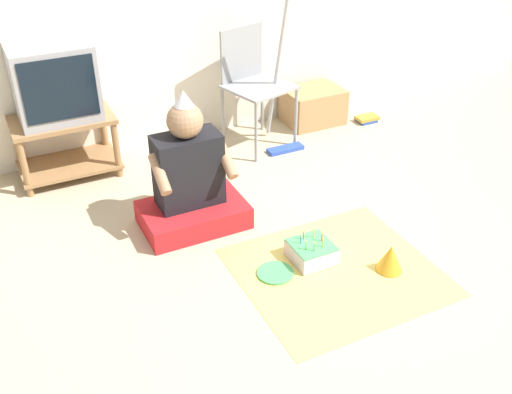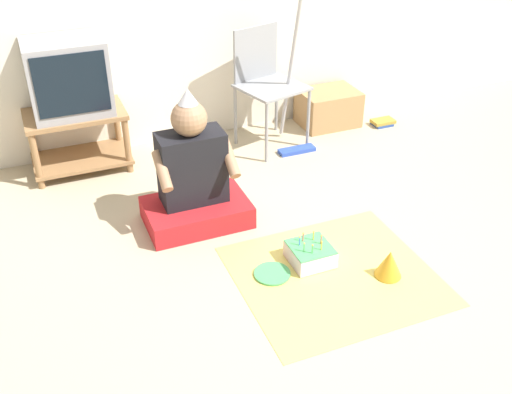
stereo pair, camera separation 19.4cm
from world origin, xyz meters
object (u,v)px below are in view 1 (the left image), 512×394
(book_pile, at_px, (367,119))
(tv, at_px, (54,82))
(cardboard_box_stack, at_px, (313,106))
(paper_plate, at_px, (275,273))
(dust_mop, at_px, (281,102))
(birthday_cake, at_px, (311,251))
(person_seated, at_px, (190,183))
(party_hat_blue, at_px, (390,258))
(folding_chair, at_px, (252,77))

(book_pile, bearing_deg, tv, 175.32)
(cardboard_box_stack, bearing_deg, paper_plate, -126.60)
(book_pile, bearing_deg, dust_mop, -174.43)
(book_pile, relative_size, paper_plate, 0.92)
(book_pile, xyz_separation_m, birthday_cake, (-1.37, -1.40, 0.03))
(cardboard_box_stack, xyz_separation_m, dust_mop, (-0.45, -0.28, 0.22))
(paper_plate, bearing_deg, birthday_cake, 6.18)
(tv, bearing_deg, person_seated, -60.01)
(person_seated, bearing_deg, dust_mop, 34.51)
(dust_mop, distance_m, paper_plate, 1.58)
(person_seated, bearing_deg, cardboard_box_stack, 33.64)
(tv, distance_m, dust_mop, 1.58)
(tv, height_order, paper_plate, tv)
(party_hat_blue, bearing_deg, cardboard_box_stack, 71.49)
(tv, xyz_separation_m, cardboard_box_stack, (1.97, -0.00, -0.54))
(folding_chair, distance_m, person_seated, 1.20)
(folding_chair, xyz_separation_m, party_hat_blue, (-0.02, -1.76, -0.43))
(person_seated, distance_m, paper_plate, 0.76)
(birthday_cake, relative_size, party_hat_blue, 1.46)
(book_pile, relative_size, person_seated, 0.22)
(party_hat_blue, distance_m, paper_plate, 0.63)
(person_seated, bearing_deg, tv, 119.99)
(party_hat_blue, bearing_deg, person_seated, 131.12)
(tv, bearing_deg, party_hat_blue, -54.15)
(dust_mop, bearing_deg, birthday_cake, -111.21)
(tv, height_order, birthday_cake, tv)
(folding_chair, bearing_deg, party_hat_blue, -90.73)
(folding_chair, bearing_deg, birthday_cake, -103.49)
(cardboard_box_stack, distance_m, dust_mop, 0.57)
(tv, relative_size, cardboard_box_stack, 1.12)
(dust_mop, height_order, book_pile, dust_mop)
(birthday_cake, bearing_deg, book_pile, 45.67)
(tv, xyz_separation_m, folding_chair, (1.37, -0.10, -0.16))
(tv, bearing_deg, birthday_cake, -57.62)
(tv, xyz_separation_m, party_hat_blue, (1.35, -1.86, -0.60))
(dust_mop, bearing_deg, cardboard_box_stack, 31.69)
(book_pile, relative_size, birthday_cake, 0.80)
(folding_chair, xyz_separation_m, book_pile, (1.01, -0.10, -0.49))
(birthday_cake, bearing_deg, person_seated, 125.68)
(folding_chair, xyz_separation_m, birthday_cake, (-0.36, -1.49, -0.46))
(cardboard_box_stack, distance_m, paper_plate, 2.02)
(folding_chair, bearing_deg, person_seated, -134.09)
(dust_mop, xyz_separation_m, party_hat_blue, (-0.17, -1.58, -0.28))
(tv, height_order, book_pile, tv)
(folding_chair, relative_size, book_pile, 4.71)
(birthday_cake, bearing_deg, party_hat_blue, -38.81)
(folding_chair, xyz_separation_m, person_seated, (-0.82, -0.85, -0.24))
(dust_mop, distance_m, book_pile, 0.92)
(folding_chair, xyz_separation_m, cardboard_box_stack, (0.60, 0.10, -0.38))
(book_pile, relative_size, party_hat_blue, 1.17)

